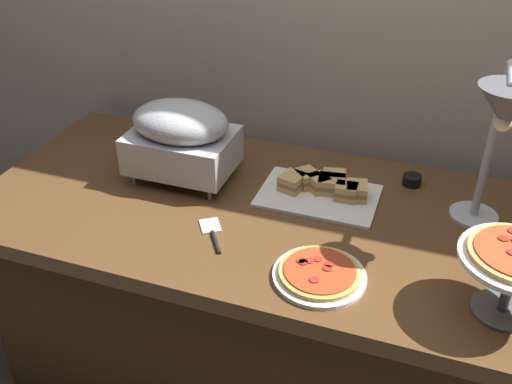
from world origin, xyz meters
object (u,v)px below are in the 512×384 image
serving_spatula (213,233)px  pizza_plate_front (319,274)px  sandwich_platter (323,188)px  sauce_cup_far (147,147)px  sauce_cup_near (412,180)px  heat_lamp (502,121)px  chafing_dish (181,137)px

serving_spatula → pizza_plate_front: bearing=-13.7°
sandwich_platter → sauce_cup_far: bearing=174.0°
pizza_plate_front → sauce_cup_near: size_ratio=4.04×
heat_lamp → sauce_cup_far: bearing=170.9°
serving_spatula → sauce_cup_far: bearing=137.7°
chafing_dish → sauce_cup_near: size_ratio=5.53×
chafing_dish → sauce_cup_far: 0.26m
sauce_cup_far → sauce_cup_near: bearing=5.5°
chafing_dish → sauce_cup_far: chafing_dish is taller
sauce_cup_far → sandwich_platter: bearing=-6.0°
sauce_cup_near → sauce_cup_far: (-0.91, -0.09, 0.00)m
heat_lamp → sauce_cup_near: bearing=126.4°
pizza_plate_front → serving_spatula: bearing=166.3°
pizza_plate_front → sauce_cup_far: bearing=148.5°
serving_spatula → sauce_cup_near: bearing=43.0°
sandwich_platter → chafing_dish: bearing=-174.3°
pizza_plate_front → sauce_cup_near: 0.57m
pizza_plate_front → serving_spatula: 0.34m
pizza_plate_front → sauce_cup_far: sauce_cup_far is taller
sauce_cup_far → serving_spatula: (0.41, -0.37, -0.02)m
chafing_dish → sauce_cup_near: (0.71, 0.20, -0.13)m
chafing_dish → serving_spatula: size_ratio=2.06×
serving_spatula → heat_lamp: bearing=16.1°
chafing_dish → sandwich_platter: size_ratio=0.91×
serving_spatula → sandwich_platter: bearing=51.6°
heat_lamp → pizza_plate_front: 0.58m
sauce_cup_near → sauce_cup_far: same height
chafing_dish → sandwich_platter: (0.46, 0.05, -0.12)m
pizza_plate_front → sauce_cup_near: (0.17, 0.54, 0.01)m
heat_lamp → serving_spatula: bearing=-163.9°
pizza_plate_front → sauce_cup_far: size_ratio=4.16×
sauce_cup_near → serving_spatula: size_ratio=0.37×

